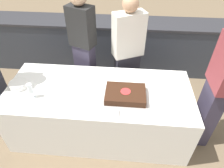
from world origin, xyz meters
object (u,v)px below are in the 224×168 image
(wine_glass, at_px, (30,89))
(person_cutting_cake, at_px, (128,53))
(person_seated_right, at_px, (218,88))
(plate_stack, at_px, (19,85))
(cake, at_px, (125,94))
(person_standing_back, at_px, (83,47))

(wine_glass, relative_size, person_cutting_cake, 0.12)
(wine_glass, xyz_separation_m, person_seated_right, (2.03, 0.18, 0.01))
(plate_stack, bearing_deg, wine_glass, -34.10)
(cake, distance_m, person_cutting_cake, 0.78)
(plate_stack, xyz_separation_m, wine_glass, (0.23, -0.15, 0.09))
(plate_stack, relative_size, person_seated_right, 0.13)
(plate_stack, distance_m, person_cutting_cake, 1.45)
(cake, bearing_deg, person_cutting_cake, 90.00)
(cake, bearing_deg, plate_stack, 177.16)
(cake, xyz_separation_m, person_standing_back, (-0.62, 0.77, 0.12))
(wine_glass, bearing_deg, person_seated_right, 5.15)
(plate_stack, distance_m, person_standing_back, 0.97)
(plate_stack, bearing_deg, person_standing_back, 47.71)
(wine_glass, bearing_deg, plate_stack, 145.90)
(cake, relative_size, wine_glass, 2.59)
(wine_glass, distance_m, person_seated_right, 2.04)
(wine_glass, xyz_separation_m, person_cutting_cake, (1.03, 0.86, -0.03))
(wine_glass, bearing_deg, person_cutting_cake, 39.89)
(cake, distance_m, wine_glass, 1.04)
(plate_stack, height_order, person_standing_back, person_standing_back)
(cake, xyz_separation_m, person_seated_right, (1.00, 0.09, 0.09))
(person_cutting_cake, height_order, person_standing_back, person_standing_back)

